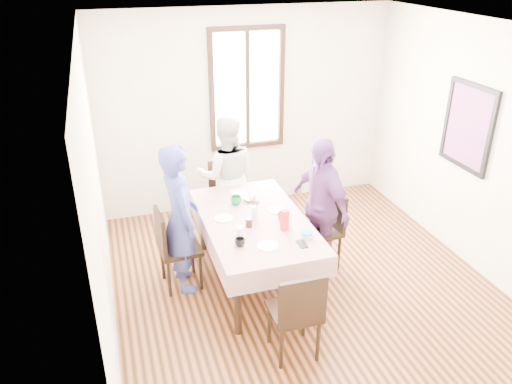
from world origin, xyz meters
TOP-DOWN VIEW (x-y plane):
  - ground at (0.00, 0.00)m, footprint 4.50×4.50m
  - back_wall at (0.00, 2.25)m, footprint 4.00×0.00m
  - right_wall at (2.00, 0.00)m, footprint 0.00×4.50m
  - window_frame at (0.00, 2.23)m, footprint 1.02×0.06m
  - window_pane at (0.00, 2.24)m, footprint 0.90×0.02m
  - art_poster at (1.98, 0.30)m, footprint 0.04×0.76m
  - dining_table at (-0.48, 0.34)m, footprint 0.94×1.70m
  - tablecloth at (-0.48, 0.34)m, footprint 1.06×1.82m
  - chair_left at (-1.26, 0.50)m, footprint 0.45×0.45m
  - chair_right at (0.30, 0.40)m, footprint 0.47×0.47m
  - chair_far at (-0.48, 1.51)m, footprint 0.45×0.45m
  - chair_near at (-0.48, -0.82)m, footprint 0.43×0.43m
  - person_left at (-1.24, 0.50)m, footprint 0.44×0.63m
  - person_far at (-0.48, 1.49)m, footprint 0.85×0.72m
  - person_right at (0.28, 0.40)m, footprint 0.58×0.98m
  - mug_black at (-0.77, -0.12)m, footprint 0.11×0.11m
  - mug_flag at (-0.23, 0.20)m, footprint 0.15×0.15m
  - mug_green at (-0.58, 0.74)m, footprint 0.17×0.17m
  - serving_bowl at (-0.39, 0.78)m, footprint 0.21×0.21m
  - juice_carton at (-0.26, 0.04)m, footprint 0.07×0.07m
  - butter_tub at (-0.10, -0.17)m, footprint 0.10×0.10m
  - jam_jar at (-0.58, 0.20)m, footprint 0.07×0.07m
  - drinking_glass at (-0.71, 0.07)m, footprint 0.07×0.07m
  - smartphone at (-0.20, -0.28)m, footprint 0.08×0.15m
  - flower_vase at (-0.47, 0.36)m, footprint 0.07×0.07m
  - plate_left at (-0.79, 0.45)m, footprint 0.20×0.20m
  - plate_right at (-0.19, 0.46)m, footprint 0.20×0.20m
  - plate_far at (-0.47, 1.01)m, footprint 0.20×0.20m
  - plate_near at (-0.52, -0.21)m, footprint 0.20×0.20m
  - butter_lid at (-0.10, -0.17)m, footprint 0.12×0.12m
  - flower_bunch at (-0.47, 0.36)m, footprint 0.09×0.09m

SIDE VIEW (x-z plane):
  - ground at x=0.00m, z-range 0.00..0.00m
  - dining_table at x=-0.48m, z-range 0.00..0.75m
  - chair_left at x=-1.26m, z-range 0.00..0.91m
  - chair_right at x=0.30m, z-range 0.00..0.91m
  - chair_far at x=-0.48m, z-range 0.00..0.91m
  - chair_near at x=-0.48m, z-range 0.00..0.91m
  - tablecloth at x=-0.48m, z-range 0.75..0.76m
  - smartphone at x=-0.20m, z-range 0.76..0.77m
  - plate_left at x=-0.79m, z-range 0.76..0.77m
  - plate_right at x=-0.19m, z-range 0.76..0.77m
  - plate_far at x=-0.47m, z-range 0.76..0.77m
  - plate_near at x=-0.52m, z-range 0.76..0.77m
  - person_far at x=-0.48m, z-range 0.00..1.54m
  - person_right at x=0.28m, z-range 0.00..1.56m
  - serving_bowl at x=-0.39m, z-range 0.76..0.81m
  - butter_tub at x=-0.10m, z-range 0.76..0.81m
  - mug_black at x=-0.77m, z-range 0.76..0.84m
  - mug_green at x=-0.58m, z-range 0.76..0.86m
  - person_left at x=-1.24m, z-range 0.00..1.62m
  - drinking_glass at x=-0.71m, z-range 0.76..0.86m
  - jam_jar at x=-0.58m, z-range 0.76..0.86m
  - mug_flag at x=-0.23m, z-range 0.76..0.86m
  - butter_lid at x=-0.10m, z-range 0.81..0.83m
  - flower_vase at x=-0.47m, z-range 0.76..0.90m
  - juice_carton at x=-0.26m, z-range 0.76..0.98m
  - flower_bunch at x=-0.47m, z-range 0.90..1.00m
  - back_wall at x=0.00m, z-range -0.65..3.35m
  - right_wall at x=2.00m, z-range -0.90..3.60m
  - art_poster at x=1.98m, z-range 1.07..2.03m
  - window_frame at x=0.00m, z-range 0.84..2.46m
  - window_pane at x=0.00m, z-range 0.90..2.40m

